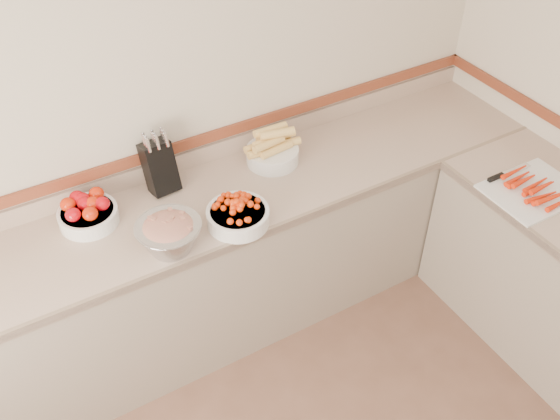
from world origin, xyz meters
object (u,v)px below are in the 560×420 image
knife_block (159,166)px  corn_bowl (272,150)px  cutting_board (534,189)px  tomato_bowl (87,212)px  rhubarb_bowl (169,234)px  cherry_tomato_bowl (238,214)px

knife_block → corn_bowl: 0.60m
corn_bowl → cutting_board: 1.35m
knife_block → tomato_bowl: size_ratio=1.22×
tomato_bowl → rhubarb_bowl: rhubarb_bowl is taller
knife_block → corn_bowl: (0.59, -0.09, -0.07)m
corn_bowl → rhubarb_bowl: (-0.73, -0.34, 0.01)m
rhubarb_bowl → corn_bowl: bearing=25.2°
knife_block → cutting_board: knife_block is taller
tomato_bowl → cherry_tomato_bowl: bearing=-30.8°
rhubarb_bowl → cutting_board: (1.74, -0.55, -0.07)m
corn_bowl → cutting_board: bearing=-41.4°
corn_bowl → rhubarb_bowl: bearing=-154.8°
corn_bowl → cutting_board: (1.01, -0.89, -0.05)m
cherry_tomato_bowl → rhubarb_bowl: 0.35m
cherry_tomato_bowl → cutting_board: cherry_tomato_bowl is taller
cherry_tomato_bowl → corn_bowl: bearing=41.7°
knife_block → corn_bowl: knife_block is taller
corn_bowl → knife_block: bearing=171.6°
knife_block → tomato_bowl: bearing=-170.8°
cutting_board → corn_bowl: bearing=138.6°
knife_block → rhubarb_bowl: size_ratio=1.14×
knife_block → rhubarb_bowl: knife_block is taller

